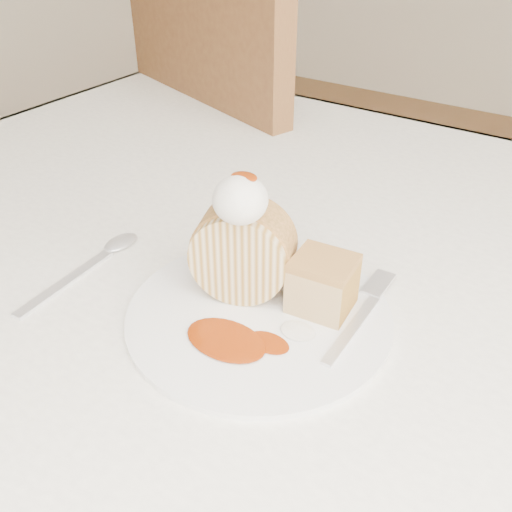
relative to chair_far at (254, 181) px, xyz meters
The scene contains 10 objects.
table 0.64m from the chair_far, 45.23° to the right, with size 1.40×0.90×0.75m.
chair_far is the anchor object (origin of this frame).
plate 0.73m from the chair_far, 55.36° to the right, with size 0.25×0.25×0.01m, color white.
roulade_slice 0.72m from the chair_far, 56.64° to the right, with size 0.09×0.09×0.05m, color beige.
cake_chunk 0.74m from the chair_far, 50.58° to the right, with size 0.05×0.05×0.05m, color tan.
whipped_cream 0.76m from the chair_far, 56.66° to the right, with size 0.05×0.05×0.04m, color white.
caramel_drizzle 0.77m from the chair_far, 56.40° to the right, with size 0.02×0.02×0.01m, color maroon.
caramel_pool 0.77m from the chair_far, 57.61° to the right, with size 0.08×0.05×0.00m, color maroon, non-canonical shape.
fork 0.76m from the chair_far, 48.94° to the right, with size 0.02×0.15×0.00m, color silver.
spoon 0.71m from the chair_far, 71.96° to the right, with size 0.02×0.16×0.00m, color silver.
Camera 1 is at (0.18, -0.27, 1.09)m, focal length 40.00 mm.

